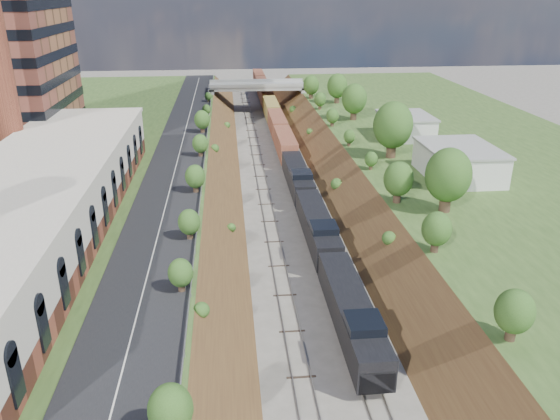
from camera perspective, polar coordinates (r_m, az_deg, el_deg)
The scene contains 15 objects.
platform_left at distance 85.05m, azimuth -22.52°, elevation 2.18°, with size 44.00×180.00×5.00m, color #344F20.
platform_right at distance 90.88m, azimuth 21.43°, elevation 3.56°, with size 44.00×180.00×5.00m, color #344F20.
embankment_left at distance 82.14m, azimuth -7.45°, elevation 1.20°, with size 7.07×180.00×7.07m, color brown.
embankment_right at distance 84.20m, azimuth 7.68°, elevation 1.72°, with size 7.07×180.00×7.07m, color brown.
rail_left_track at distance 82.21m, azimuth -1.60°, elevation 1.47°, with size 1.58×180.00×0.18m, color gray.
rail_right_track at distance 82.70m, azimuth 2.00°, elevation 1.60°, with size 1.58×180.00×0.18m, color gray.
road at distance 80.79m, azimuth -10.83°, elevation 4.43°, with size 8.00×180.00×0.10m, color black.
guardrail at distance 80.17m, azimuth -7.94°, elevation 4.85°, with size 0.10×171.00×0.70m.
commercial_building at distance 61.89m, azimuth -24.27°, elevation 0.66°, with size 14.30×62.30×7.00m.
overpass at distance 141.04m, azimuth -2.38°, elevation 12.27°, with size 24.50×8.30×7.40m.
white_building_near at distance 78.69m, azimuth 18.17°, elevation 4.71°, with size 9.00×12.00×4.00m, color silver.
white_building_far at distance 98.38m, azimuth 12.96°, elevation 8.49°, with size 8.00×10.00×3.60m, color silver.
tree_right_large at distance 64.98m, azimuth 17.18°, elevation 3.46°, with size 5.25×5.25×7.61m.
tree_left_crest at distance 43.05m, azimuth -10.26°, elevation -9.10°, with size 2.45×2.45×3.55m.
freight_train at distance 114.75m, azimuth -0.23°, elevation 8.79°, with size 3.00×153.11×4.55m.
Camera 1 is at (-7.77, -16.73, 29.13)m, focal length 35.00 mm.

